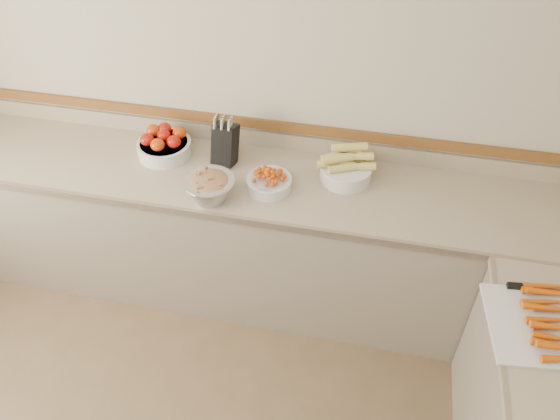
% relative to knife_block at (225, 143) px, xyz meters
% --- Properties ---
extents(back_wall, '(4.00, 0.00, 4.00)m').
position_rel_knife_block_xyz_m(back_wall, '(0.06, 0.20, 0.28)').
color(back_wall, '#B0A891').
rests_on(back_wall, ground_plane).
extents(counter_back, '(4.00, 0.65, 1.08)m').
position_rel_knife_block_xyz_m(counter_back, '(0.06, -0.12, -0.57)').
color(counter_back, gray).
rests_on(counter_back, ground_plane).
extents(knife_block, '(0.15, 0.17, 0.30)m').
position_rel_knife_block_xyz_m(knife_block, '(0.00, 0.00, 0.00)').
color(knife_block, black).
rests_on(knife_block, counter_back).
extents(tomato_bowl, '(0.31, 0.31, 0.15)m').
position_rel_knife_block_xyz_m(tomato_bowl, '(-0.36, -0.01, -0.06)').
color(tomato_bowl, silver).
rests_on(tomato_bowl, counter_back).
extents(cherry_tomato_bowl, '(0.24, 0.24, 0.13)m').
position_rel_knife_block_xyz_m(cherry_tomato_bowl, '(0.29, -0.18, -0.08)').
color(cherry_tomato_bowl, silver).
rests_on(cherry_tomato_bowl, counter_back).
extents(corn_bowl, '(0.31, 0.28, 0.21)m').
position_rel_knife_block_xyz_m(corn_bowl, '(0.67, -0.01, -0.05)').
color(corn_bowl, silver).
rests_on(corn_bowl, counter_back).
extents(rhubarb_bowl, '(0.27, 0.27, 0.15)m').
position_rel_knife_block_xyz_m(rhubarb_bowl, '(0.01, -0.33, -0.05)').
color(rhubarb_bowl, '#B2B2BA').
rests_on(rhubarb_bowl, counter_back).
extents(cutting_board, '(0.56, 0.46, 0.07)m').
position_rel_knife_block_xyz_m(cutting_board, '(1.63, -0.81, -0.10)').
color(cutting_board, beige).
rests_on(cutting_board, counter_right).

